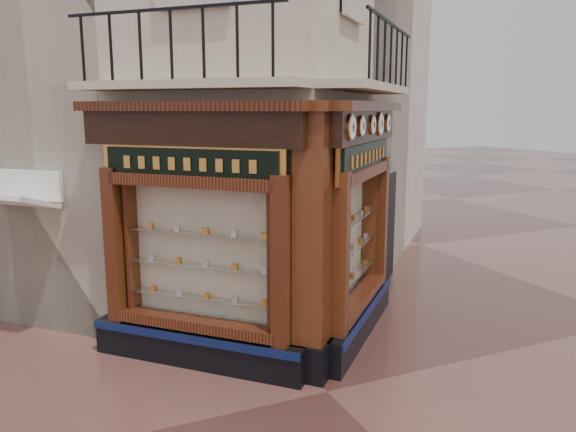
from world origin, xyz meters
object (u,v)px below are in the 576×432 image
clock_a (351,127)px  clock_e (387,123)px  awning (20,339)px  signboard_right (365,157)px  clock_d (380,124)px  clock_c (372,125)px  signboard_left (190,164)px  clock_b (361,126)px  corner_pilaster (312,248)px

clock_a → clock_e: clock_a is taller
awning → signboard_right: bearing=-157.4°
clock_d → clock_e: (0.46, 0.46, 0.00)m
clock_c → signboard_right: clock_c is taller
signboard_left → signboard_right: signboard_right is taller
clock_c → clock_d: clock_d is taller
clock_c → clock_d: (0.42, 0.42, 0.00)m
clock_b → clock_e: 1.96m
clock_c → clock_e: 1.24m
clock_e → corner_pilaster: bearing=171.7°
corner_pilaster → awning: size_ratio=2.70×
signboard_right → clock_b: bearing=-171.8°
clock_e → clock_b: bearing=-180.0°
clock_d → signboard_right: 0.76m
corner_pilaster → clock_c: corner_pilaster is taller
clock_a → signboard_left: (-2.03, 1.05, -0.52)m
clock_b → signboard_left: size_ratio=0.15×
clock_a → clock_e: (1.81, 1.81, 0.00)m
clock_b → clock_c: clock_b is taller
clock_b → clock_e: (1.39, 1.39, 0.00)m
clock_a → clock_e: 2.56m
clock_a → clock_c: size_ratio=1.20×
clock_a → clock_b: clock_a is taller
clock_c → signboard_left: size_ratio=0.14×
clock_d → awning: bearing=116.8°
corner_pilaster → clock_c: 2.42m
clock_d → corner_pilaster: bearing=169.4°
signboard_left → signboard_right: 2.92m
signboard_right → awning: bearing=112.6°
corner_pilaster → signboard_left: (-1.46, 1.01, 1.15)m
clock_a → clock_d: bearing=0.0°
clock_b → clock_d: size_ratio=0.80×
signboard_left → clock_e: bearing=-123.7°
clock_c → awning: 6.96m
clock_b → awning: clock_b is taller
clock_a → signboard_left: clock_a is taller
awning → clock_a: bearing=-170.9°
corner_pilaster → awning: bearing=95.6°
signboard_right → clock_e: bearing=-5.3°
signboard_right → corner_pilaster: bearing=169.8°
clock_c → clock_d: bearing=-0.0°
clock_c → signboard_right: bearing=66.8°
clock_c → awning: (-5.46, 2.35, -3.62)m
clock_e → signboard_left: 3.95m
clock_e → awning: (-6.34, 1.47, -3.62)m
clock_a → awning: size_ratio=0.25×
clock_d → signboard_right: clock_d is taller
clock_c → signboard_left: bearing=132.8°
corner_pilaster → clock_d: size_ratio=10.17×
signboard_right → clock_a: bearing=-175.4°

